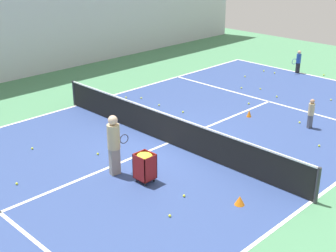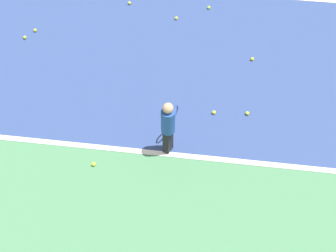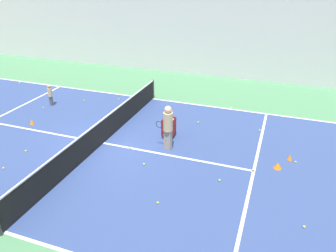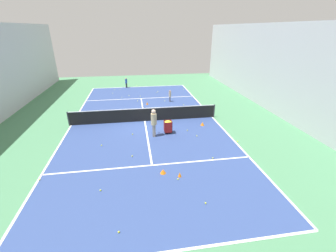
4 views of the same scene
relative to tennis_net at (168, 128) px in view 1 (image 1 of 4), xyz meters
name	(u,v)px [view 1 (image 1 of 4)]	position (x,y,z in m)	size (l,w,h in m)	color
ground_plane	(168,143)	(0.00, 0.00, -0.53)	(35.55, 35.55, 0.00)	#477F56
court_playing_area	(168,143)	(0.00, 0.00, -0.52)	(10.37, 21.37, 0.00)	navy
line_baseline_near	(325,78)	(0.00, -10.68, -0.52)	(10.37, 0.10, 0.00)	white
line_sideline_left	(311,202)	(-5.19, 0.00, -0.52)	(0.10, 21.37, 0.00)	white
line_sideline_right	(76,106)	(5.19, 0.00, -0.52)	(0.10, 21.37, 0.00)	white
line_service_near	(269,101)	(0.00, -5.88, -0.52)	(10.37, 0.10, 0.00)	white
line_service_far	(0,212)	(0.00, 5.88, -0.52)	(10.37, 0.10, 0.00)	white
line_centre_service	(168,143)	(0.00, 0.00, -0.52)	(0.10, 11.75, 0.00)	white
hall_enclosure_right	(4,8)	(10.35, 0.00, 2.82)	(0.15, 31.85, 6.70)	silver
tennis_net	(168,128)	(0.00, 0.00, 0.00)	(10.67, 0.10, 1.02)	#2D2D33
player_near_baseline	(298,60)	(1.45, -10.57, 0.12)	(0.29, 0.57, 1.13)	black
coach_at_net	(114,141)	(-0.44, 2.58, 0.50)	(0.41, 0.71, 1.79)	gray
child_midcourt	(311,112)	(-2.62, -4.48, 0.09)	(0.26, 0.26, 1.07)	#4C4C56
ball_cart	(145,162)	(-1.37, 2.28, 0.06)	(0.50, 0.47, 0.86)	maroon
training_cone_0	(240,200)	(-3.96, 1.42, -0.40)	(0.26, 0.26, 0.25)	orange
training_cone_1	(249,113)	(-0.45, -3.87, -0.39)	(0.19, 0.19, 0.26)	orange
tennis_ball_0	(300,122)	(-2.15, -4.62, -0.49)	(0.07, 0.07, 0.07)	yellow
tennis_ball_1	(277,97)	(0.06, -6.57, -0.49)	(0.07, 0.07, 0.07)	yellow
tennis_ball_3	(324,75)	(0.28, -11.06, -0.49)	(0.07, 0.07, 0.07)	yellow
tennis_ball_4	(318,170)	(-4.47, -1.65, -0.49)	(0.07, 0.07, 0.07)	yellow
tennis_ball_5	(183,112)	(1.60, -2.42, -0.49)	(0.07, 0.07, 0.07)	yellow
tennis_ball_6	(184,196)	(-2.71, 2.13, -0.49)	(0.07, 0.07, 0.07)	yellow
tennis_ball_7	(141,98)	(3.98, -2.41, -0.49)	(0.07, 0.07, 0.07)	yellow
tennis_ball_9	(170,216)	(-3.10, 3.06, -0.49)	(0.07, 0.07, 0.07)	yellow
tennis_ball_10	(142,126)	(1.62, -0.33, -0.49)	(0.07, 0.07, 0.07)	yellow
tennis_ball_12	(17,184)	(0.97, 4.89, -0.49)	(0.07, 0.07, 0.07)	yellow
tennis_ball_13	(159,105)	(2.81, -2.32, -0.49)	(0.07, 0.07, 0.07)	yellow
tennis_ball_14	(331,100)	(-1.76, -7.79, -0.49)	(0.07, 0.07, 0.07)	yellow
tennis_ball_15	(211,157)	(-1.70, -0.17, -0.49)	(0.07, 0.07, 0.07)	yellow
tennis_ball_16	(126,98)	(4.48, -2.01, -0.49)	(0.07, 0.07, 0.07)	yellow
tennis_ball_17	(32,148)	(2.73, 3.40, -0.49)	(0.07, 0.07, 0.07)	yellow
tennis_ball_20	(98,154)	(0.92, 2.17, -0.49)	(0.07, 0.07, 0.07)	yellow
tennis_ball_22	(245,76)	(2.85, -8.13, -0.49)	(0.07, 0.07, 0.07)	yellow
tennis_ball_23	(260,89)	(1.18, -6.99, -0.49)	(0.07, 0.07, 0.07)	yellow
tennis_ball_25	(319,146)	(-3.66, -3.24, -0.49)	(0.07, 0.07, 0.07)	yellow
tennis_ball_26	(264,71)	(2.77, -9.61, -0.49)	(0.07, 0.07, 0.07)	yellow
tennis_ball_27	(241,88)	(1.86, -6.51, -0.49)	(0.07, 0.07, 0.07)	yellow
tennis_ball_29	(140,153)	(0.03, 1.20, -0.49)	(0.07, 0.07, 0.07)	yellow
tennis_ball_30	(249,104)	(0.38, -5.02, -0.49)	(0.07, 0.07, 0.07)	yellow
tennis_ball_31	(275,73)	(2.17, -9.67, -0.49)	(0.07, 0.07, 0.07)	yellow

